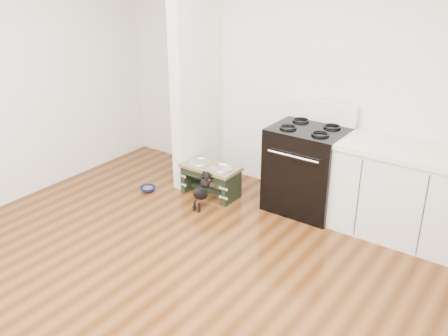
% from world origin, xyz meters
% --- Properties ---
extents(ground, '(5.00, 5.00, 0.00)m').
position_xyz_m(ground, '(0.00, 0.00, 0.00)').
color(ground, '#40210B').
rests_on(ground, ground).
extents(room_shell, '(5.00, 5.00, 5.00)m').
position_xyz_m(room_shell, '(0.00, 0.00, 1.62)').
color(room_shell, silver).
rests_on(room_shell, ground).
extents(partition_wall, '(0.15, 0.80, 2.70)m').
position_xyz_m(partition_wall, '(-1.18, 2.10, 1.35)').
color(partition_wall, silver).
rests_on(partition_wall, ground).
extents(oven_range, '(0.76, 0.69, 1.14)m').
position_xyz_m(oven_range, '(0.25, 2.16, 0.48)').
color(oven_range, black).
rests_on(oven_range, ground).
extents(cabinet_run, '(1.24, 0.64, 0.91)m').
position_xyz_m(cabinet_run, '(1.23, 2.18, 0.45)').
color(cabinet_run, silver).
rests_on(cabinet_run, ground).
extents(dog_feeder, '(0.67, 0.36, 0.38)m').
position_xyz_m(dog_feeder, '(-0.78, 1.81, 0.26)').
color(dog_feeder, black).
rests_on(dog_feeder, ground).
extents(puppy, '(0.12, 0.34, 0.41)m').
position_xyz_m(puppy, '(-0.66, 1.50, 0.22)').
color(puppy, black).
rests_on(puppy, ground).
extents(floor_bowl, '(0.19, 0.19, 0.06)m').
position_xyz_m(floor_bowl, '(-1.43, 1.45, 0.03)').
color(floor_bowl, navy).
rests_on(floor_bowl, ground).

